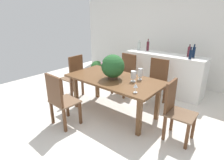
{
  "coord_description": "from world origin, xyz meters",
  "views": [
    {
      "loc": [
        2.07,
        -2.51,
        1.9
      ],
      "look_at": [
        -0.07,
        0.08,
        0.68
      ],
      "focal_mm": 29.08,
      "sensor_mm": 36.0,
      "label": 1
    }
  ],
  "objects_px": {
    "wine_bottle_tall": "(190,54)",
    "potted_plant_floor": "(97,68)",
    "wine_bottle_amber": "(139,46)",
    "wine_bottle_clear": "(189,52)",
    "crystal_vase_left": "(140,73)",
    "crystal_vase_center_near": "(133,75)",
    "chair_head_end": "(74,75)",
    "wine_glass": "(136,86)",
    "wine_bottle_green": "(148,46)",
    "wine_bottle_dark": "(194,52)",
    "kitchen_counter": "(163,73)",
    "chair_near_left": "(60,98)",
    "chair_far_left": "(126,72)",
    "chair_far_right": "(156,79)",
    "chair_foot_end": "(175,108)",
    "flower_centerpiece": "(113,66)",
    "dining_table": "(114,82)"
  },
  "relations": [
    {
      "from": "wine_bottle_tall",
      "to": "potted_plant_floor",
      "type": "relative_size",
      "value": 0.49
    },
    {
      "from": "wine_bottle_amber",
      "to": "wine_bottle_clear",
      "type": "xyz_separation_m",
      "value": [
        1.34,
        -0.02,
        0.01
      ]
    },
    {
      "from": "crystal_vase_left",
      "to": "crystal_vase_center_near",
      "type": "relative_size",
      "value": 1.09
    },
    {
      "from": "chair_head_end",
      "to": "wine_glass",
      "type": "bearing_deg",
      "value": 78.49
    },
    {
      "from": "wine_bottle_green",
      "to": "wine_bottle_dark",
      "type": "height_order",
      "value": "wine_bottle_green"
    },
    {
      "from": "kitchen_counter",
      "to": "potted_plant_floor",
      "type": "bearing_deg",
      "value": -172.58
    },
    {
      "from": "potted_plant_floor",
      "to": "chair_near_left",
      "type": "bearing_deg",
      "value": -59.46
    },
    {
      "from": "wine_bottle_clear",
      "to": "chair_far_left",
      "type": "bearing_deg",
      "value": -148.24
    },
    {
      "from": "crystal_vase_center_near",
      "to": "kitchen_counter",
      "type": "bearing_deg",
      "value": 93.9
    },
    {
      "from": "chair_far_right",
      "to": "chair_near_left",
      "type": "bearing_deg",
      "value": -113.28
    },
    {
      "from": "chair_far_left",
      "to": "chair_foot_end",
      "type": "distance_m",
      "value": 1.92
    },
    {
      "from": "crystal_vase_center_near",
      "to": "potted_plant_floor",
      "type": "xyz_separation_m",
      "value": [
        -2.19,
        1.29,
        -0.57
      ]
    },
    {
      "from": "flower_centerpiece",
      "to": "wine_glass",
      "type": "distance_m",
      "value": 0.75
    },
    {
      "from": "dining_table",
      "to": "chair_foot_end",
      "type": "height_order",
      "value": "chair_foot_end"
    },
    {
      "from": "dining_table",
      "to": "chair_head_end",
      "type": "xyz_separation_m",
      "value": [
        -1.23,
        0.0,
        -0.1
      ]
    },
    {
      "from": "potted_plant_floor",
      "to": "wine_bottle_clear",
      "type": "bearing_deg",
      "value": 7.74
    },
    {
      "from": "chair_far_right",
      "to": "wine_bottle_green",
      "type": "distance_m",
      "value": 1.21
    },
    {
      "from": "chair_far_left",
      "to": "wine_bottle_tall",
      "type": "distance_m",
      "value": 1.52
    },
    {
      "from": "wine_glass",
      "to": "wine_bottle_green",
      "type": "relative_size",
      "value": 0.48
    },
    {
      "from": "flower_centerpiece",
      "to": "kitchen_counter",
      "type": "relative_size",
      "value": 0.24
    },
    {
      "from": "wine_glass",
      "to": "wine_bottle_green",
      "type": "distance_m",
      "value": 2.32
    },
    {
      "from": "crystal_vase_left",
      "to": "potted_plant_floor",
      "type": "bearing_deg",
      "value": 153.1
    },
    {
      "from": "crystal_vase_center_near",
      "to": "chair_far_left",
      "type": "bearing_deg",
      "value": 131.48
    },
    {
      "from": "chair_far_left",
      "to": "potted_plant_floor",
      "type": "distance_m",
      "value": 1.47
    },
    {
      "from": "chair_far_left",
      "to": "wine_bottle_clear",
      "type": "relative_size",
      "value": 3.55
    },
    {
      "from": "wine_bottle_green",
      "to": "chair_foot_end",
      "type": "bearing_deg",
      "value": -49.49
    },
    {
      "from": "chair_far_right",
      "to": "crystal_vase_left",
      "type": "distance_m",
      "value": 0.8
    },
    {
      "from": "crystal_vase_left",
      "to": "wine_bottle_green",
      "type": "distance_m",
      "value": 1.71
    },
    {
      "from": "chair_head_end",
      "to": "wine_bottle_green",
      "type": "relative_size",
      "value": 3.28
    },
    {
      "from": "wine_bottle_dark",
      "to": "potted_plant_floor",
      "type": "height_order",
      "value": "wine_bottle_dark"
    },
    {
      "from": "wine_glass",
      "to": "potted_plant_floor",
      "type": "bearing_deg",
      "value": 145.8
    },
    {
      "from": "kitchen_counter",
      "to": "chair_near_left",
      "type": "bearing_deg",
      "value": -104.96
    },
    {
      "from": "wine_bottle_dark",
      "to": "potted_plant_floor",
      "type": "bearing_deg",
      "value": -173.49
    },
    {
      "from": "kitchen_counter",
      "to": "wine_bottle_clear",
      "type": "xyz_separation_m",
      "value": [
        0.53,
        0.08,
        0.61
      ]
    },
    {
      "from": "chair_foot_end",
      "to": "flower_centerpiece",
      "type": "distance_m",
      "value": 1.32
    },
    {
      "from": "crystal_vase_center_near",
      "to": "wine_glass",
      "type": "height_order",
      "value": "crystal_vase_center_near"
    },
    {
      "from": "wine_glass",
      "to": "potted_plant_floor",
      "type": "relative_size",
      "value": 0.28
    },
    {
      "from": "wine_bottle_green",
      "to": "wine_bottle_dark",
      "type": "xyz_separation_m",
      "value": [
        1.2,
        -0.09,
        -0.0
      ]
    },
    {
      "from": "chair_near_left",
      "to": "flower_centerpiece",
      "type": "relative_size",
      "value": 2.09
    },
    {
      "from": "kitchen_counter",
      "to": "wine_bottle_clear",
      "type": "relative_size",
      "value": 6.98
    },
    {
      "from": "wine_bottle_clear",
      "to": "wine_bottle_dark",
      "type": "height_order",
      "value": "wine_bottle_dark"
    },
    {
      "from": "chair_near_left",
      "to": "wine_bottle_clear",
      "type": "height_order",
      "value": "wine_bottle_clear"
    },
    {
      "from": "chair_head_end",
      "to": "wine_bottle_clear",
      "type": "height_order",
      "value": "wine_bottle_clear"
    },
    {
      "from": "chair_head_end",
      "to": "wine_bottle_clear",
      "type": "relative_size",
      "value": 3.66
    },
    {
      "from": "crystal_vase_center_near",
      "to": "wine_bottle_clear",
      "type": "relative_size",
      "value": 0.72
    },
    {
      "from": "flower_centerpiece",
      "to": "wine_bottle_clear",
      "type": "height_order",
      "value": "wine_bottle_clear"
    },
    {
      "from": "crystal_vase_left",
      "to": "wine_bottle_amber",
      "type": "height_order",
      "value": "wine_bottle_amber"
    },
    {
      "from": "chair_head_end",
      "to": "potted_plant_floor",
      "type": "distance_m",
      "value": 1.51
    },
    {
      "from": "flower_centerpiece",
      "to": "wine_bottle_tall",
      "type": "xyz_separation_m",
      "value": [
        0.91,
        1.55,
        0.1
      ]
    },
    {
      "from": "wine_bottle_dark",
      "to": "wine_bottle_tall",
      "type": "bearing_deg",
      "value": -93.83
    }
  ]
}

